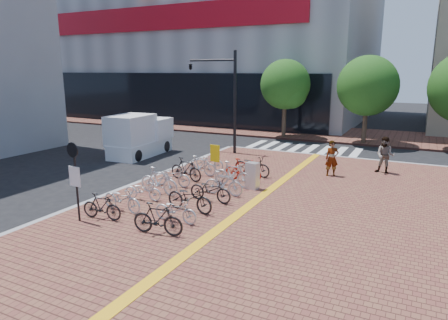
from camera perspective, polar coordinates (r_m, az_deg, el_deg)
The scene contains 30 objects.
ground at distance 15.43m, azimuth -5.10°, elevation -7.31°, with size 120.00×120.00×0.00m, color black.
sidewalk at distance 10.11m, azimuth -5.45°, elevation -18.28°, with size 14.00×34.00×0.15m, color brown.
tactile_strip at distance 10.57m, azimuth -10.27°, elevation -16.45°, with size 0.40×34.00×0.01m, color #F0AC15.
kerb_north at distance 25.29m, azimuth 15.34°, elevation 0.41°, with size 14.00×0.25×0.15m, color gray.
far_sidewalk at distance 34.57m, azimuth 13.46°, elevation 3.74°, with size 70.00×8.00×0.15m, color brown.
crosswalk at distance 27.77m, azimuth 11.11°, elevation 1.56°, with size 7.50×4.00×0.01m.
street_trees at distance 29.90m, azimuth 21.81°, elevation 9.59°, with size 16.20×4.60×6.35m.
bike_0 at distance 14.67m, azimuth -17.08°, elevation -6.35°, with size 0.44×1.56×0.94m, color black.
bike_1 at distance 15.26m, azimuth -14.37°, elevation -5.40°, with size 0.64×1.82×0.96m, color silver.
bike_2 at distance 16.39m, azimuth -11.52°, elevation -4.23°, with size 0.55×1.59×0.83m, color silver.
bike_3 at distance 16.95m, azimuth -9.29°, elevation -2.99°, with size 0.55×1.93×1.16m, color silver.
bike_4 at distance 18.06m, azimuth -7.45°, elevation -2.29°, with size 0.63×1.82×0.96m, color #BBBBC0.
bike_5 at distance 18.94m, azimuth -5.46°, elevation -1.31°, with size 0.52×1.83×1.10m, color black.
bike_6 at distance 19.75m, azimuth -3.45°, elevation -0.82°, with size 0.47×1.67×1.01m, color silver.
bike_7 at distance 20.92m, azimuth -2.09°, elevation -0.16°, with size 0.61×1.75×0.92m, color #B2B2B7.
bike_8 at distance 12.94m, azimuth -9.45°, elevation -8.29°, with size 0.49×1.74×1.04m, color black.
bike_9 at distance 13.89m, azimuth -6.91°, elevation -7.08°, with size 0.58×1.68×0.88m, color silver.
bike_10 at distance 14.85m, azimuth -4.93°, elevation -5.37°, with size 0.70×2.00×1.05m, color black.
bike_11 at distance 15.88m, azimuth -1.96°, elevation -4.25°, with size 0.65×1.86×0.97m, color black.
bike_12 at distance 16.62m, azimuth -0.04°, elevation -3.38°, with size 0.48×1.71×1.03m, color silver.
bike_13 at distance 17.85m, azimuth 1.23°, elevation -2.06°, with size 0.53×1.89×1.14m, color #B8B9BE.
bike_14 at distance 18.76m, azimuth 2.74°, elevation -1.43°, with size 0.51×1.79×1.08m, color #AB190C.
bike_15 at distance 19.75m, azimuth 4.04°, elevation -0.76°, with size 0.70×2.00×1.05m, color black.
pedestrian_a at distance 20.31m, azimuth 15.16°, elevation 0.22°, with size 0.64×0.42×1.76m, color gray.
pedestrian_b at distance 21.66m, azimuth 22.02°, elevation 0.64°, with size 0.91×0.71×1.87m, color #515367.
utility_box at distance 17.58m, azimuth 4.07°, elevation -2.25°, with size 0.54×0.39×1.18m, color silver.
yellow_sign at distance 18.24m, azimuth -1.29°, elevation 0.46°, with size 0.49×0.14×1.80m.
notice_sign at distance 14.40m, azimuth -20.54°, elevation -1.63°, with size 0.52×0.13×2.78m.
traffic_light_pole at distance 25.42m, azimuth -1.44°, elevation 10.97°, with size 3.38×1.30×6.29m.
box_truck at distance 25.55m, azimuth -12.00°, elevation 3.35°, with size 2.22×4.63×2.61m.
Camera 1 is at (7.67, -12.31, 5.28)m, focal length 32.00 mm.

